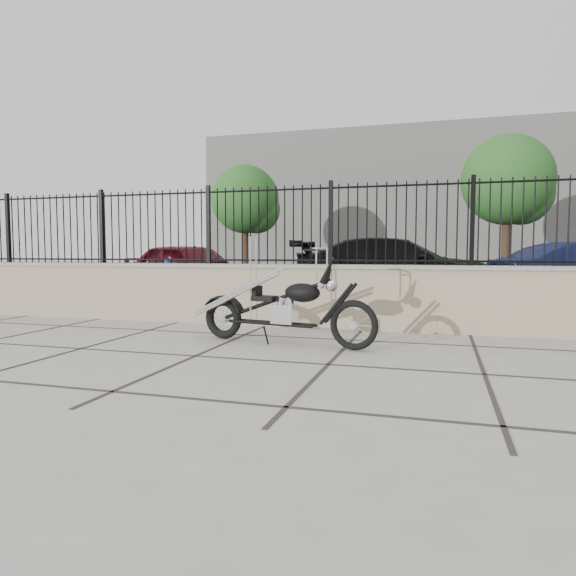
# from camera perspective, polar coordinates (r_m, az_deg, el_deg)

# --- Properties ---
(ground_plane) EXTENTS (90.00, 90.00, 0.00)m
(ground_plane) POSITION_cam_1_polar(r_m,az_deg,el_deg) (5.81, -10.28, -7.47)
(ground_plane) COLOR #99968E
(ground_plane) RESTS_ON ground
(parking_lot) EXTENTS (30.00, 30.00, 0.00)m
(parking_lot) POSITION_cam_1_polar(r_m,az_deg,el_deg) (17.80, 8.11, 0.34)
(parking_lot) COLOR black
(parking_lot) RESTS_ON ground
(retaining_wall) EXTENTS (14.00, 0.36, 0.96)m
(retaining_wall) POSITION_cam_1_polar(r_m,az_deg,el_deg) (8.03, -2.28, -0.75)
(retaining_wall) COLOR gray
(retaining_wall) RESTS_ON ground_plane
(iron_fence) EXTENTS (14.00, 0.08, 1.20)m
(iron_fence) POSITION_cam_1_polar(r_m,az_deg,el_deg) (8.01, -2.31, 6.97)
(iron_fence) COLOR black
(iron_fence) RESTS_ON retaining_wall
(background_building) EXTENTS (22.00, 6.00, 8.00)m
(background_building) POSITION_cam_1_polar(r_m,az_deg,el_deg) (31.81, 11.90, 9.15)
(background_building) COLOR beige
(background_building) RESTS_ON ground_plane
(chopper_motorcycle) EXTENTS (2.31, 0.80, 1.37)m
(chopper_motorcycle) POSITION_cam_1_polar(r_m,az_deg,el_deg) (6.37, -0.76, -0.19)
(chopper_motorcycle) COLOR black
(chopper_motorcycle) RESTS_ON ground_plane
(car_red) EXTENTS (4.40, 3.02, 1.39)m
(car_red) POSITION_cam_1_polar(r_m,az_deg,el_deg) (13.14, -10.80, 2.01)
(car_red) COLOR #4A0A15
(car_red) RESTS_ON parking_lot
(car_black) EXTENTS (5.26, 2.41, 1.49)m
(car_black) POSITION_cam_1_polar(r_m,az_deg,el_deg) (13.01, 12.04, 2.20)
(car_black) COLOR black
(car_black) RESTS_ON parking_lot
(bollard_a) EXTENTS (0.13, 0.13, 0.98)m
(bollard_a) POSITION_cam_1_polar(r_m,az_deg,el_deg) (10.94, -13.26, 0.50)
(bollard_a) COLOR #0B14A8
(bollard_a) RESTS_ON ground_plane
(bollard_b) EXTENTS (0.14, 0.14, 0.90)m
(bollard_b) POSITION_cam_1_polar(r_m,az_deg,el_deg) (9.53, 20.88, -0.44)
(bollard_b) COLOR #0E38DB
(bollard_b) RESTS_ON ground_plane
(tree_left) EXTENTS (3.09, 3.09, 5.21)m
(tree_left) POSITION_cam_1_polar(r_m,az_deg,el_deg) (23.75, -4.80, 10.11)
(tree_left) COLOR #382619
(tree_left) RESTS_ON ground_plane
(tree_right) EXTENTS (3.38, 3.38, 5.70)m
(tree_right) POSITION_cam_1_polar(r_m,az_deg,el_deg) (21.44, 23.21, 11.38)
(tree_right) COLOR #382619
(tree_right) RESTS_ON ground_plane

